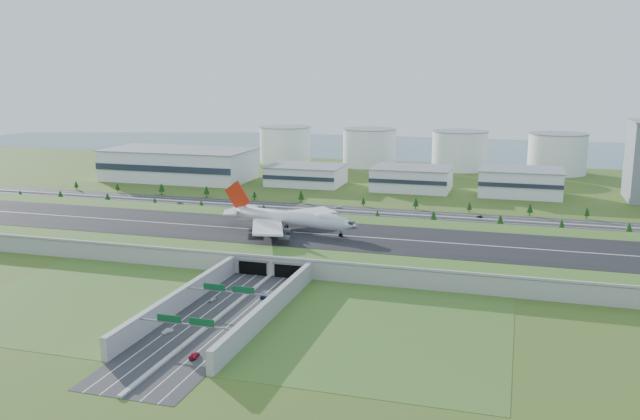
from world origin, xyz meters
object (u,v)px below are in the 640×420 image
(car_4, at_px, (180,204))
(car_7, at_px, (338,207))
(fuel_tank_a, at_px, (285,145))
(car_3, at_px, (194,355))
(car_5, at_px, (480,217))
(boeing_747, at_px, (289,218))
(car_2, at_px, (263,296))
(car_1, at_px, (167,331))
(car_0, at_px, (212,299))

(car_4, distance_m, car_7, 107.74)
(fuel_tank_a, height_order, car_3, fuel_tank_a)
(car_4, height_order, car_5, car_4)
(car_4, distance_m, car_5, 199.11)
(boeing_747, xyz_separation_m, car_4, (-107.33, 82.16, -13.92))
(car_7, bearing_deg, car_2, -1.80)
(car_3, relative_size, car_5, 1.36)
(car_1, relative_size, car_7, 0.87)
(car_7, bearing_deg, car_4, -86.82)
(car_3, xyz_separation_m, car_7, (-18.47, 244.52, -0.08))
(car_7, bearing_deg, boeing_747, -6.72)
(fuel_tank_a, height_order, car_2, fuel_tank_a)
(car_2, bearing_deg, car_3, 68.52)
(car_0, xyz_separation_m, car_3, (17.91, -51.27, 0.11))
(boeing_747, distance_m, car_7, 103.17)
(boeing_747, distance_m, car_4, 135.88)
(car_0, relative_size, car_5, 1.00)
(fuel_tank_a, bearing_deg, car_5, -46.03)
(car_2, height_order, car_7, car_2)
(car_2, relative_size, car_4, 1.18)
(fuel_tank_a, height_order, boeing_747, fuel_tank_a)
(car_4, relative_size, car_7, 0.97)
(boeing_747, bearing_deg, fuel_tank_a, 120.36)
(fuel_tank_a, relative_size, car_5, 12.42)
(fuel_tank_a, distance_m, car_3, 467.27)
(fuel_tank_a, distance_m, car_2, 409.13)
(car_0, distance_m, car_2, 20.30)
(car_2, xyz_separation_m, car_5, (74.16, 179.42, -0.12))
(car_0, xyz_separation_m, car_2, (17.91, 9.56, 0.10))
(car_3, relative_size, car_7, 1.11)
(fuel_tank_a, height_order, car_4, fuel_tank_a)
(car_1, distance_m, car_3, 24.54)
(car_4, bearing_deg, car_0, -149.19)
(boeing_747, height_order, car_2, boeing_747)
(boeing_747, distance_m, car_5, 134.53)
(car_2, bearing_deg, car_5, -133.94)
(fuel_tank_a, bearing_deg, car_2, -71.83)
(car_0, relative_size, car_2, 0.71)
(car_0, relative_size, car_7, 0.81)
(car_0, xyz_separation_m, car_7, (-0.56, 193.25, 0.03))
(car_1, height_order, car_2, car_2)
(car_1, relative_size, car_4, 0.90)
(boeing_747, height_order, car_5, boeing_747)
(car_5, bearing_deg, boeing_747, -21.16)
(car_4, bearing_deg, car_2, -143.53)
(fuel_tank_a, bearing_deg, car_4, -89.20)
(boeing_747, bearing_deg, car_1, -80.10)
(boeing_747, height_order, car_0, boeing_747)
(boeing_747, xyz_separation_m, car_0, (-0.91, -91.04, -14.05))
(car_0, height_order, car_3, car_3)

